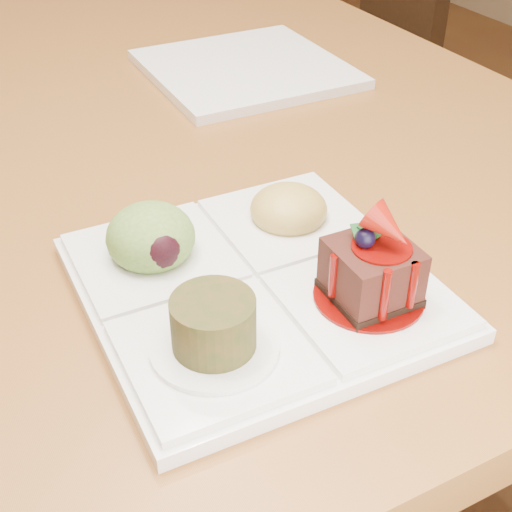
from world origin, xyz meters
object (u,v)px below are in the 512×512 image
chair_right (363,48)px  second_plate (246,69)px  dining_table (27,75)px  sampler_plate (252,271)px

chair_right → second_plate: 0.95m
dining_table → chair_right: chair_right is taller
chair_right → second_plate: (-0.65, -0.63, 0.27)m
dining_table → sampler_plate: (0.02, -0.70, 0.09)m
chair_right → sampler_plate: 1.36m
dining_table → second_plate: second_plate is taller
chair_right → sampler_plate: chair_right is taller
sampler_plate → second_plate: sampler_plate is taller
second_plate → sampler_plate: bearing=-116.5°
dining_table → chair_right: bearing=21.0°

